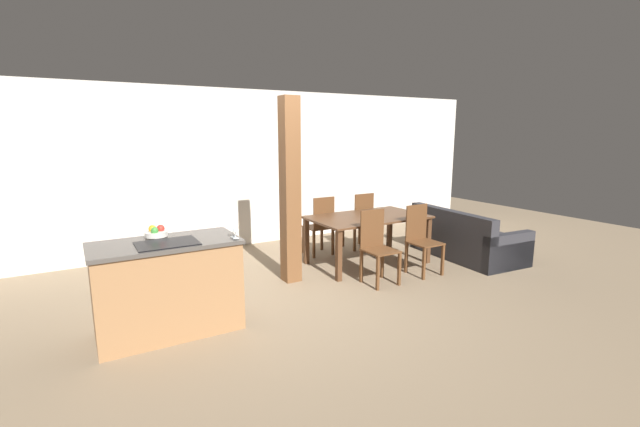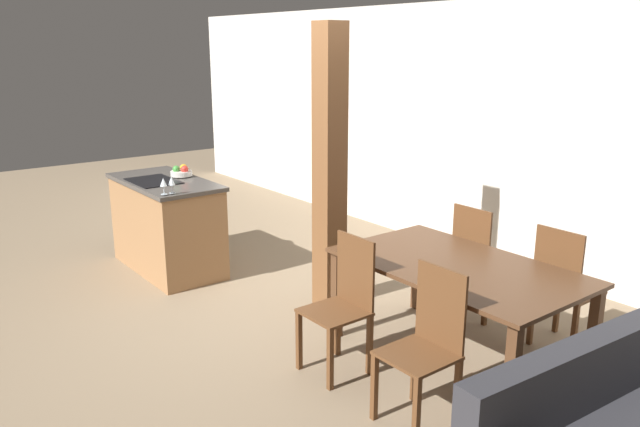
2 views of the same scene
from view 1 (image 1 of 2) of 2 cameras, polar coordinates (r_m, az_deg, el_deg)
name	(u,v)px [view 1 (image 1 of 2)]	position (r m, az deg, el deg)	size (l,w,h in m)	color
ground_plane	(286,297)	(5.34, -4.56, -11.04)	(16.00, 16.00, 0.00)	#847056
wall_back	(216,170)	(7.45, -13.65, 5.64)	(11.20, 0.08, 2.70)	silver
kitchen_island	(168,287)	(4.57, -19.60, -9.19)	(1.39, 0.70, 0.95)	#9E7047
fruit_bowl	(156,232)	(4.62, -21.01, -2.36)	(0.22, 0.22, 0.11)	silver
wine_glass_near	(235,228)	(4.29, -11.21, -1.88)	(0.06, 0.06, 0.15)	silver
wine_glass_middle	(233,226)	(4.37, -11.55, -1.69)	(0.06, 0.06, 0.15)	silver
dining_table	(368,222)	(6.50, 6.37, -1.12)	(1.75, 1.04, 0.74)	#51331E
dining_chair_near_left	(377,246)	(5.73, 7.60, -4.26)	(0.40, 0.40, 0.97)	brown
dining_chair_near_right	(421,238)	(6.23, 13.34, -3.22)	(0.40, 0.40, 0.97)	brown
dining_chair_far_left	(320,225)	(6.92, 0.05, -1.53)	(0.40, 0.40, 0.97)	brown
dining_chair_far_right	(360,220)	(7.34, 5.36, -0.85)	(0.40, 0.40, 0.97)	brown
couch	(465,241)	(7.28, 18.81, -3.46)	(1.04, 1.80, 0.78)	#2D2D33
timber_post	(290,192)	(5.61, -4.01, 2.94)	(0.22, 0.22, 2.44)	brown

